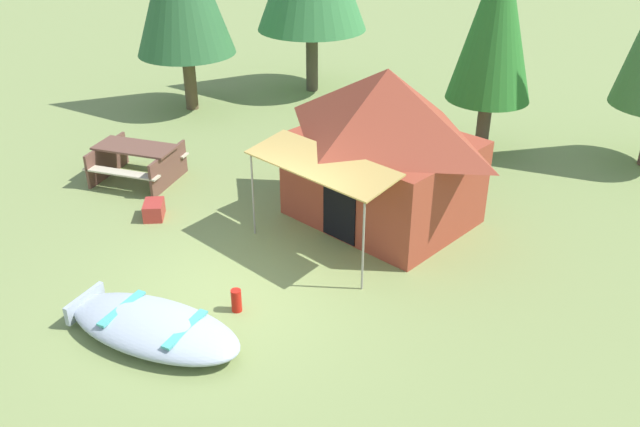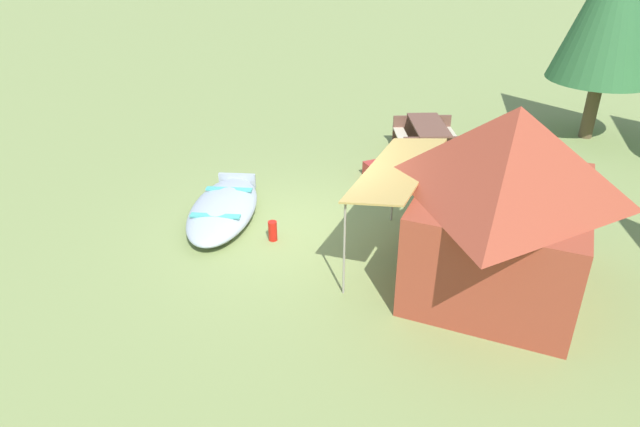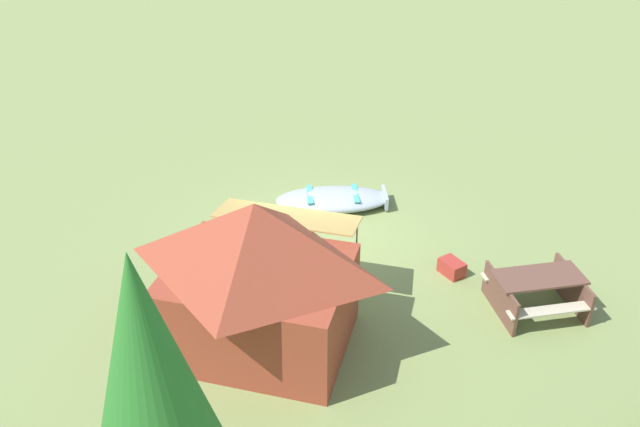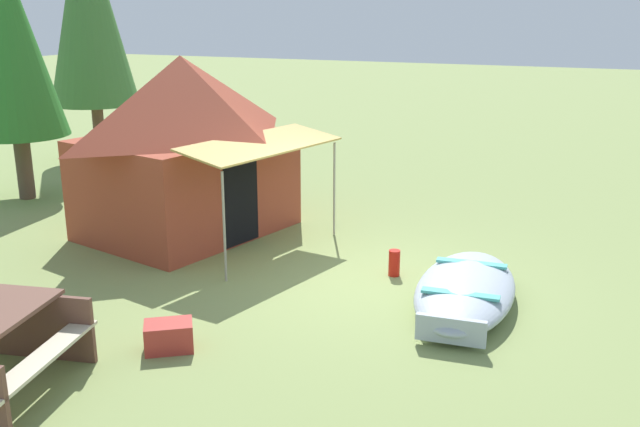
{
  "view_description": "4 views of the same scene",
  "coord_description": "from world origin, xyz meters",
  "px_view_note": "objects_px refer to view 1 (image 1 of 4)",
  "views": [
    {
      "loc": [
        5.74,
        -7.08,
        6.33
      ],
      "look_at": [
        0.71,
        1.43,
        0.96
      ],
      "focal_mm": 37.7,
      "sensor_mm": 36.0,
      "label": 1
    },
    {
      "loc": [
        9.19,
        2.03,
        5.49
      ],
      "look_at": [
        0.58,
        0.49,
        0.78
      ],
      "focal_mm": 32.45,
      "sensor_mm": 36.0,
      "label": 2
    },
    {
      "loc": [
        -0.46,
        12.64,
        8.29
      ],
      "look_at": [
        -0.07,
        0.79,
        1.21
      ],
      "focal_mm": 36.86,
      "sensor_mm": 36.0,
      "label": 3
    },
    {
      "loc": [
        -8.84,
        -3.25,
        3.69
      ],
      "look_at": [
        0.37,
        0.74,
        0.78
      ],
      "focal_mm": 39.81,
      "sensor_mm": 36.0,
      "label": 4
    }
  ],
  "objects_px": {
    "canvas_cabin_tent": "(384,144)",
    "picnic_table": "(137,159)",
    "pine_tree_side": "(496,20)",
    "beached_rowboat": "(153,327)",
    "fuel_can": "(236,300)",
    "cooler_box": "(154,210)"
  },
  "relations": [
    {
      "from": "pine_tree_side",
      "to": "fuel_can",
      "type": "bearing_deg",
      "value": -98.32
    },
    {
      "from": "pine_tree_side",
      "to": "canvas_cabin_tent",
      "type": "bearing_deg",
      "value": -97.8
    },
    {
      "from": "picnic_table",
      "to": "canvas_cabin_tent",
      "type": "bearing_deg",
      "value": 12.28
    },
    {
      "from": "beached_rowboat",
      "to": "canvas_cabin_tent",
      "type": "bearing_deg",
      "value": 76.14
    },
    {
      "from": "canvas_cabin_tent",
      "to": "picnic_table",
      "type": "distance_m",
      "value": 5.5
    },
    {
      "from": "beached_rowboat",
      "to": "pine_tree_side",
      "type": "bearing_deg",
      "value": 78.88
    },
    {
      "from": "fuel_can",
      "to": "pine_tree_side",
      "type": "relative_size",
      "value": 0.08
    },
    {
      "from": "beached_rowboat",
      "to": "fuel_can",
      "type": "distance_m",
      "value": 1.32
    },
    {
      "from": "canvas_cabin_tent",
      "to": "pine_tree_side",
      "type": "bearing_deg",
      "value": 82.2
    },
    {
      "from": "canvas_cabin_tent",
      "to": "picnic_table",
      "type": "relative_size",
      "value": 2.08
    },
    {
      "from": "cooler_box",
      "to": "fuel_can",
      "type": "bearing_deg",
      "value": -26.77
    },
    {
      "from": "fuel_can",
      "to": "pine_tree_side",
      "type": "distance_m",
      "value": 8.68
    },
    {
      "from": "picnic_table",
      "to": "cooler_box",
      "type": "bearing_deg",
      "value": -37.02
    },
    {
      "from": "fuel_can",
      "to": "pine_tree_side",
      "type": "xyz_separation_m",
      "value": [
        1.19,
        8.11,
        2.87
      ]
    },
    {
      "from": "beached_rowboat",
      "to": "pine_tree_side",
      "type": "height_order",
      "value": "pine_tree_side"
    },
    {
      "from": "canvas_cabin_tent",
      "to": "cooler_box",
      "type": "xyz_separation_m",
      "value": [
        -3.81,
        -2.25,
        -1.37
      ]
    },
    {
      "from": "picnic_table",
      "to": "cooler_box",
      "type": "relative_size",
      "value": 3.74
    },
    {
      "from": "fuel_can",
      "to": "picnic_table",
      "type": "bearing_deg",
      "value": 149.76
    },
    {
      "from": "picnic_table",
      "to": "pine_tree_side",
      "type": "bearing_deg",
      "value": 42.64
    },
    {
      "from": "fuel_can",
      "to": "beached_rowboat",
      "type": "bearing_deg",
      "value": -118.76
    },
    {
      "from": "beached_rowboat",
      "to": "cooler_box",
      "type": "relative_size",
      "value": 5.52
    },
    {
      "from": "fuel_can",
      "to": "pine_tree_side",
      "type": "bearing_deg",
      "value": 81.68
    }
  ]
}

